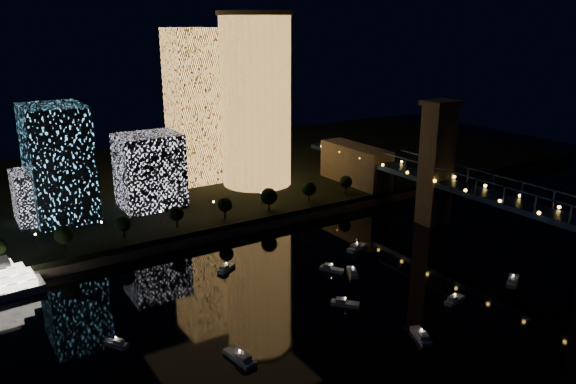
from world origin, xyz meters
The scene contains 10 objects.
ground centered at (0.00, 0.00, 0.00)m, with size 520.00×520.00×0.00m, color black.
far_bank centered at (0.00, 160.00, 2.50)m, with size 420.00×160.00×5.00m, color black.
seawall centered at (0.00, 82.00, 1.50)m, with size 420.00×6.00×3.00m, color #6B5E4C.
tower_cylindrical centered at (25.00, 124.30, 44.41)m, with size 34.00×34.00×78.57m.
tower_rectangular centered at (3.77, 144.84, 40.70)m, with size 22.44×22.44×71.41m, color #F7A94F.
midrise_blocks centered at (-65.35, 121.57, 22.49)m, with size 102.81×29.52×44.27m.
truss_bridge centered at (65.00, 3.72, 16.25)m, with size 13.00×266.00×50.00m.
motorboats centered at (-10.07, 11.10, 0.81)m, with size 123.41×85.92×2.78m.
esplanade_trees centered at (-32.07, 88.00, 10.47)m, with size 166.21×6.92×8.96m.
street_lamps centered at (-34.00, 94.00, 9.02)m, with size 132.70×0.70×5.65m.
Camera 1 is at (-100.92, -100.86, 79.08)m, focal length 35.00 mm.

